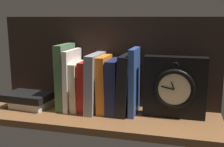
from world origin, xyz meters
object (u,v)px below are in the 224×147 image
(book_green_romantic, at_px, (66,77))
(book_gray_chess, at_px, (95,82))
(book_stack_side, at_px, (29,100))
(framed_clock, at_px, (174,87))
(book_navy_bierce, at_px, (114,86))
(book_white_catcher, at_px, (72,79))
(book_black_skeptic, at_px, (125,84))
(book_red_requiem, at_px, (86,86))
(book_blue_modern, at_px, (134,82))
(book_orange_pandolfini, at_px, (104,84))
(book_cream_twain, at_px, (78,86))

(book_green_romantic, height_order, book_gray_chess, book_green_romantic)
(book_green_romantic, height_order, book_stack_side, book_green_romantic)
(framed_clock, bearing_deg, book_gray_chess, -179.57)
(book_gray_chess, height_order, book_navy_bierce, book_gray_chess)
(book_gray_chess, xyz_separation_m, framed_clock, (0.30, 0.00, -0.00))
(book_white_catcher, relative_size, book_black_skeptic, 1.06)
(book_green_romantic, relative_size, book_red_requiem, 1.32)
(book_blue_modern, relative_size, book_stack_side, 1.33)
(book_orange_pandolfini, distance_m, book_navy_bierce, 0.04)
(book_blue_modern, bearing_deg, book_navy_bierce, 180.00)
(book_cream_twain, height_order, book_blue_modern, book_blue_modern)
(book_white_catcher, distance_m, framed_clock, 0.39)
(book_cream_twain, distance_m, book_red_requiem, 0.03)
(book_green_romantic, relative_size, book_blue_modern, 1.03)
(book_gray_chess, distance_m, book_orange_pandolfini, 0.04)
(book_cream_twain, relative_size, framed_clock, 0.84)
(book_green_romantic, height_order, book_blue_modern, book_green_romantic)
(book_green_romantic, bearing_deg, framed_clock, 0.30)
(book_orange_pandolfini, bearing_deg, book_green_romantic, 180.00)
(book_white_catcher, distance_m, book_red_requiem, 0.06)
(book_white_catcher, height_order, book_gray_chess, book_white_catcher)
(book_blue_modern, bearing_deg, book_gray_chess, 180.00)
(book_green_romantic, distance_m, book_black_skeptic, 0.24)
(book_black_skeptic, height_order, book_stack_side, book_black_skeptic)
(book_white_catcher, height_order, book_cream_twain, book_white_catcher)
(book_orange_pandolfini, bearing_deg, book_cream_twain, 180.00)
(book_white_catcher, relative_size, framed_clock, 1.06)
(book_white_catcher, bearing_deg, book_blue_modern, 0.00)
(framed_clock, bearing_deg, book_green_romantic, -179.70)
(book_red_requiem, relative_size, book_navy_bierce, 0.95)
(book_green_romantic, bearing_deg, book_blue_modern, 0.00)
(book_green_romantic, height_order, book_black_skeptic, book_green_romantic)
(book_gray_chess, bearing_deg, framed_clock, 0.43)
(book_navy_bierce, bearing_deg, book_white_catcher, 180.00)
(book_cream_twain, distance_m, book_orange_pandolfini, 0.11)
(book_orange_pandolfini, height_order, framed_clock, framed_clock)
(book_blue_modern, bearing_deg, book_black_skeptic, 180.00)
(book_green_romantic, xyz_separation_m, book_white_catcher, (0.03, 0.00, -0.01))
(book_red_requiem, relative_size, book_orange_pandolfini, 0.90)
(book_cream_twain, relative_size, book_blue_modern, 0.75)
(book_navy_bierce, height_order, book_blue_modern, book_blue_modern)
(book_green_romantic, bearing_deg, book_black_skeptic, 0.00)
(book_red_requiem, height_order, book_black_skeptic, book_black_skeptic)
(book_orange_pandolfini, height_order, book_stack_side, book_orange_pandolfini)
(book_red_requiem, xyz_separation_m, book_black_skeptic, (0.15, 0.00, 0.01))
(book_navy_bierce, xyz_separation_m, book_blue_modern, (0.07, 0.00, 0.02))
(book_orange_pandolfini, height_order, book_blue_modern, book_blue_modern)
(book_red_requiem, distance_m, book_navy_bierce, 0.11)
(book_red_requiem, xyz_separation_m, book_orange_pandolfini, (0.07, 0.00, 0.01))
(book_cream_twain, height_order, book_stack_side, book_cream_twain)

